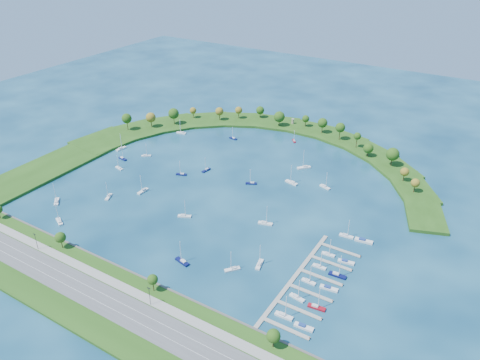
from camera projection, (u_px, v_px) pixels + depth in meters
The scene contains 40 objects.
ground at pixel (230, 186), 316.89m from camera, with size 700.00×700.00×0.00m, color #072944.
south_shoreline at pixel (92, 292), 224.78m from camera, with size 420.00×43.10×11.60m.
breakwater at pixel (214, 145), 373.95m from camera, with size 286.74×247.64×2.00m.
breakwater_trees at pixel (267, 126), 383.80m from camera, with size 240.65×93.37×14.60m.
harbor_tower at pixel (293, 121), 409.14m from camera, with size 2.60×2.60×4.43m.
dock_system at pixel (308, 282), 232.17m from camera, with size 24.28×82.00×1.60m.
moored_boat_0 at pixel (233, 138), 385.73m from camera, with size 7.40×2.92×10.59m.
moored_boat_1 at pixel (121, 148), 367.92m from camera, with size 3.39×9.27×13.33m.
moored_boat_2 at pixel (292, 182), 319.92m from camera, with size 9.73×4.62×13.79m.
moored_boat_3 at pixel (59, 221), 278.30m from camera, with size 8.85×6.05×12.76m.
moored_boat_4 at pixel (304, 167), 339.50m from camera, with size 8.89×9.17×14.66m.
moored_boat_5 at pixel (123, 158), 352.56m from camera, with size 8.10×3.47×11.53m.
moored_boat_6 at pixel (119, 168), 338.94m from camera, with size 7.72×3.61×10.95m.
moored_boat_7 at pixel (182, 261), 245.45m from camera, with size 9.43×4.41×13.37m.
moored_boat_8 at pixel (325, 187), 314.78m from camera, with size 8.41×4.75×11.92m.
moored_boat_9 at pixel (181, 133), 395.62m from camera, with size 8.84×4.05×12.55m.
moored_boat_10 at pixel (294, 140), 381.37m from camera, with size 5.44×6.35×9.67m.
moored_boat_11 at pixel (184, 216), 283.59m from camera, with size 8.38×5.73×12.09m.
moored_boat_12 at pixel (232, 269), 240.09m from camera, with size 7.00×7.79×12.07m.
moored_boat_13 at pixel (206, 170), 336.22m from camera, with size 2.98×7.77×11.14m.
moored_boat_14 at pixel (259, 264), 243.45m from camera, with size 4.34×8.87×12.56m.
moored_boat_15 at pixel (57, 201), 298.06m from camera, with size 8.30×8.24×13.43m.
moored_boat_16 at pixel (146, 155), 357.10m from camera, with size 6.98×6.14×10.73m.
moored_boat_17 at pixel (251, 183), 319.28m from camera, with size 7.73×5.33×11.16m.
moored_boat_18 at pixel (109, 196), 303.54m from camera, with size 5.26×8.22×11.75m.
moored_boat_19 at pixel (181, 174), 330.68m from camera, with size 7.85×4.80×11.18m.
moored_boat_20 at pixel (143, 191), 309.95m from camera, with size 2.60×8.88×13.00m.
moored_boat_21 at pixel (265, 223), 276.70m from camera, with size 8.97×4.63×12.70m.
docked_boat_0 at pixel (284, 315), 211.65m from camera, with size 8.74×2.75×12.71m.
docked_boat_1 at pixel (304, 327), 206.00m from camera, with size 9.03×3.16×1.81m.
docked_boat_2 at pixel (297, 297), 222.00m from camera, with size 8.17×3.47×11.64m.
docked_boat_3 at pixel (317, 307), 216.38m from camera, with size 8.62×3.22×12.38m.
docked_boat_4 at pixel (309, 281), 231.95m from camera, with size 7.53×2.39×10.95m.
docked_boat_5 at pixel (329, 288), 227.72m from camera, with size 9.19×3.58×1.83m.
docked_boat_6 at pixel (319, 266), 241.98m from camera, with size 7.35×2.14×10.77m.
docked_boat_7 at pixel (337, 275), 236.01m from camera, with size 9.12×2.97×13.24m.
docked_boat_8 at pixel (328, 254), 250.99m from camera, with size 7.39×2.45×10.72m.
docked_boat_9 at pixel (346, 262), 245.48m from camera, with size 8.93×3.66×1.77m.
docked_boat_10 at pixel (346, 235), 265.62m from camera, with size 8.22×2.89×11.85m.
docked_boat_11 at pixel (364, 241), 261.55m from camera, with size 10.27×3.96×2.04m.
Camera 1 is at (149.93, -230.86, 157.19)m, focal length 34.94 mm.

